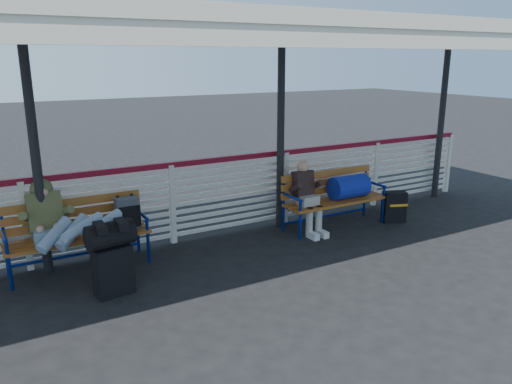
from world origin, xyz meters
TOP-DOWN VIEW (x-y plane):
  - ground at (0.00, 0.00)m, footprint 60.00×60.00m
  - fence at (0.00, 1.90)m, footprint 12.08×0.08m
  - canopy at (-0.00, 0.87)m, footprint 12.60×3.60m
  - luggage_stack at (-1.22, 0.65)m, footprint 0.58×0.38m
  - bench_left at (-1.24, 1.63)m, footprint 1.80×0.56m
  - bench_right at (2.71, 1.28)m, footprint 1.80×0.56m
  - traveler_man at (-1.57, 1.28)m, footprint 0.94×1.54m
  - companion_person at (2.01, 1.28)m, footprint 0.32×0.66m
  - suitcase_side at (3.61, 0.98)m, footprint 0.43×0.35m

SIDE VIEW (x-z plane):
  - ground at x=0.00m, z-range 0.00..0.00m
  - suitcase_side at x=3.61m, z-range 0.00..0.52m
  - luggage_stack at x=-1.22m, z-range 0.04..0.93m
  - bench_left at x=-1.24m, z-range 0.12..1.04m
  - companion_person at x=2.01m, z-range 0.02..1.17m
  - bench_right at x=2.71m, z-range 0.15..1.07m
  - fence at x=0.00m, z-range 0.04..1.28m
  - traveler_man at x=-1.57m, z-range 0.35..1.12m
  - canopy at x=0.00m, z-range 1.46..4.62m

